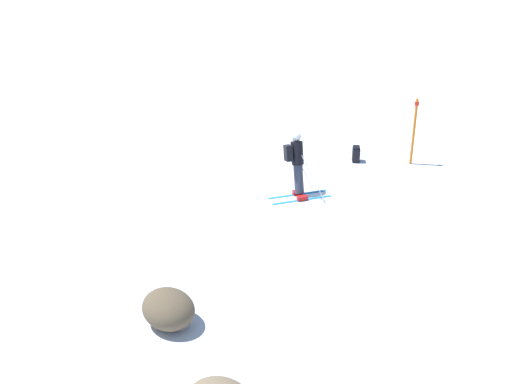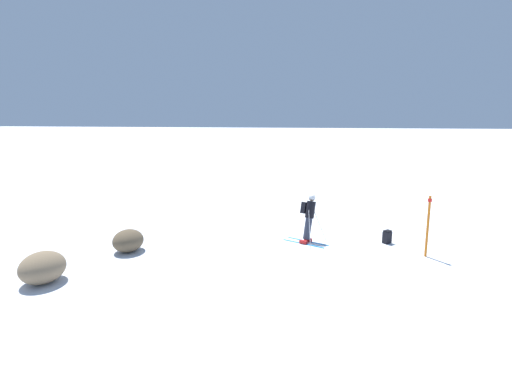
{
  "view_description": "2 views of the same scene",
  "coord_description": "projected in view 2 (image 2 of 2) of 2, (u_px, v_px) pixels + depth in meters",
  "views": [
    {
      "loc": [
        -13.4,
        12.96,
        9.25
      ],
      "look_at": [
        -2.4,
        2.69,
        1.52
      ],
      "focal_mm": 50.0,
      "sensor_mm": 36.0,
      "label": 1
    },
    {
      "loc": [
        -15.89,
        -0.74,
        4.71
      ],
      "look_at": [
        -0.05,
        2.15,
        1.65
      ],
      "focal_mm": 28.0,
      "sensor_mm": 36.0,
      "label": 2
    }
  ],
  "objects": [
    {
      "name": "exposed_boulder_1",
      "position": [
        128.0,
        241.0,
        14.07
      ],
      "size": [
        1.21,
        1.03,
        0.78
      ],
      "primitive_type": "ellipsoid",
      "color": "brown",
      "rests_on": "ground"
    },
    {
      "name": "ground_plane",
      "position": [
        308.0,
        233.0,
        16.37
      ],
      "size": [
        300.0,
        300.0,
        0.0
      ],
      "primitive_type": "plane",
      "color": "white"
    },
    {
      "name": "spare_backpack",
      "position": [
        387.0,
        237.0,
        15.0
      ],
      "size": [
        0.37,
        0.37,
        0.5
      ],
      "rotation": [
        0.0,
        0.0,
        2.35
      ],
      "color": "black",
      "rests_on": "ground"
    },
    {
      "name": "skier",
      "position": [
        309.0,
        215.0,
        15.12
      ],
      "size": [
        1.42,
        1.76,
        1.85
      ],
      "rotation": [
        0.0,
        0.0,
        -0.45
      ],
      "color": "#1E7AC6",
      "rests_on": "ground"
    },
    {
      "name": "trail_marker",
      "position": [
        428.0,
        224.0,
        13.41
      ],
      "size": [
        0.13,
        0.13,
        2.11
      ],
      "color": "orange",
      "rests_on": "ground"
    },
    {
      "name": "exposed_boulder_0",
      "position": [
        43.0,
        267.0,
        11.42
      ],
      "size": [
        1.39,
        1.18,
        0.9
      ],
      "primitive_type": "ellipsoid",
      "color": "#7A664C",
      "rests_on": "ground"
    }
  ]
}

